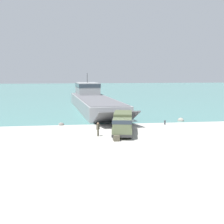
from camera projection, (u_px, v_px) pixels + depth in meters
ground_plane at (90, 130)px, 43.41m from camera, size 240.00×240.00×0.00m
water_surface at (74, 91)px, 136.40m from camera, size 240.00×180.00×0.01m
landing_craft at (93, 100)px, 68.86m from camera, size 9.52×41.09×7.81m
military_truck at (123, 123)px, 40.33m from camera, size 3.93×7.99×2.73m
soldier_on_ramp at (98, 128)px, 39.22m from camera, size 0.45×0.50×1.75m
mooring_bollard at (165, 122)px, 48.06m from camera, size 0.26×0.26×0.69m
cargo_crate at (116, 138)px, 36.63m from camera, size 0.70×0.83×0.67m
shoreline_rock_a at (181, 121)px, 51.54m from camera, size 1.08×1.08×1.08m
shoreline_rock_b at (61, 125)px, 47.80m from camera, size 0.69×0.69×0.69m
shoreline_rock_c at (62, 125)px, 47.51m from camera, size 0.81×0.81×0.81m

